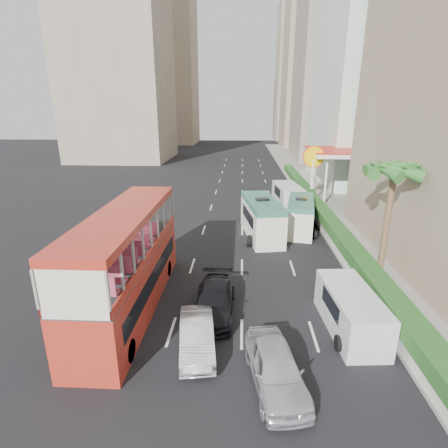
# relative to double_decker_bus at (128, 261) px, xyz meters

# --- Properties ---
(ground_plane) EXTENTS (200.00, 200.00, 0.00)m
(ground_plane) POSITION_rel_double_decker_bus_xyz_m (6.00, 0.00, -2.53)
(ground_plane) COLOR black
(ground_plane) RESTS_ON ground
(double_decker_bus) EXTENTS (2.50, 11.00, 5.06)m
(double_decker_bus) POSITION_rel_double_decker_bus_xyz_m (0.00, 0.00, 0.00)
(double_decker_bus) COLOR #B22C1E
(double_decker_bus) RESTS_ON ground
(car_silver_lane_a) EXTENTS (1.93, 4.10, 1.30)m
(car_silver_lane_a) POSITION_rel_double_decker_bus_xyz_m (3.73, -3.12, -2.53)
(car_silver_lane_a) COLOR silver
(car_silver_lane_a) RESTS_ON ground
(car_silver_lane_b) EXTENTS (2.46, 4.58, 1.48)m
(car_silver_lane_b) POSITION_rel_double_decker_bus_xyz_m (6.83, -4.96, -2.53)
(car_silver_lane_b) COLOR silver
(car_silver_lane_b) RESTS_ON ground
(car_black) EXTENTS (1.92, 4.70, 1.36)m
(car_black) POSITION_rel_double_decker_bus_xyz_m (4.26, -0.33, -2.53)
(car_black) COLOR black
(car_black) RESTS_ON ground
(van_asset) EXTENTS (2.71, 5.51, 1.51)m
(van_asset) POSITION_rel_double_decker_bus_xyz_m (7.01, 14.35, -2.53)
(van_asset) COLOR silver
(van_asset) RESTS_ON ground
(minibus_near) EXTENTS (3.25, 6.90, 2.94)m
(minibus_near) POSITION_rel_double_decker_bus_xyz_m (7.10, 10.80, -1.06)
(minibus_near) COLOR silver
(minibus_near) RESTS_ON ground
(minibus_far) EXTENTS (2.92, 6.14, 2.61)m
(minibus_far) POSITION_rel_double_decker_bus_xyz_m (10.34, 12.34, -1.22)
(minibus_far) COLOR silver
(minibus_far) RESTS_ON ground
(panel_van_near) EXTENTS (2.25, 4.88, 1.90)m
(panel_van_near) POSITION_rel_double_decker_bus_xyz_m (10.48, -1.40, -1.58)
(panel_van_near) COLOR silver
(panel_van_near) RESTS_ON ground
(panel_van_far) EXTENTS (2.84, 5.72, 2.20)m
(panel_van_far) POSITION_rel_double_decker_bus_xyz_m (10.27, 20.03, -1.43)
(panel_van_far) COLOR silver
(panel_van_far) RESTS_ON ground
(sidewalk) EXTENTS (6.00, 120.00, 0.18)m
(sidewalk) POSITION_rel_double_decker_bus_xyz_m (15.00, 25.00, -2.44)
(sidewalk) COLOR #99968C
(sidewalk) RESTS_ON ground
(kerb_wall) EXTENTS (0.30, 44.00, 1.00)m
(kerb_wall) POSITION_rel_double_decker_bus_xyz_m (12.20, 14.00, -1.85)
(kerb_wall) COLOR silver
(kerb_wall) RESTS_ON sidewalk
(hedge) EXTENTS (1.10, 44.00, 0.70)m
(hedge) POSITION_rel_double_decker_bus_xyz_m (12.20, 14.00, -1.00)
(hedge) COLOR #2D6626
(hedge) RESTS_ON kerb_wall
(palm_tree) EXTENTS (0.36, 0.36, 6.40)m
(palm_tree) POSITION_rel_double_decker_bus_xyz_m (13.80, 4.00, 0.85)
(palm_tree) COLOR brown
(palm_tree) RESTS_ON sidewalk
(shell_station) EXTENTS (6.50, 8.00, 5.50)m
(shell_station) POSITION_rel_double_decker_bus_xyz_m (16.00, 23.00, 0.22)
(shell_station) COLOR silver
(shell_station) RESTS_ON ground
(tower_mid) EXTENTS (16.00, 16.00, 50.00)m
(tower_mid) POSITION_rel_double_decker_bus_xyz_m (24.00, 58.00, 22.47)
(tower_mid) COLOR gray
(tower_mid) RESTS_ON ground
(tower_far_a) EXTENTS (14.00, 14.00, 44.00)m
(tower_far_a) POSITION_rel_double_decker_bus_xyz_m (23.00, 82.00, 19.47)
(tower_far_a) COLOR tan
(tower_far_a) RESTS_ON ground
(tower_far_b) EXTENTS (14.00, 14.00, 40.00)m
(tower_far_b) POSITION_rel_double_decker_bus_xyz_m (23.00, 104.00, 17.47)
(tower_far_b) COLOR gray
(tower_far_b) RESTS_ON ground
(tower_left_a) EXTENTS (18.00, 18.00, 52.00)m
(tower_left_a) POSITION_rel_double_decker_bus_xyz_m (-18.00, 55.00, 23.47)
(tower_left_a) COLOR gray
(tower_left_a) RESTS_ON ground
(tower_left_b) EXTENTS (16.00, 16.00, 46.00)m
(tower_left_b) POSITION_rel_double_decker_bus_xyz_m (-16.00, 90.00, 20.47)
(tower_left_b) COLOR tan
(tower_left_b) RESTS_ON ground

